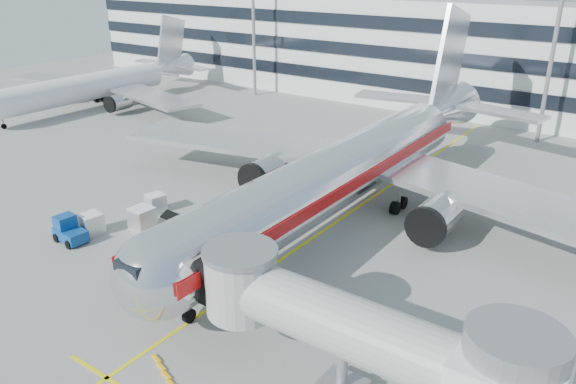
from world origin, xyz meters
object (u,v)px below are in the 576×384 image
Objects in this scene: ramp_worker at (179,262)px; cargo_container_front at (91,224)px; baggage_tug at (69,231)px; cargo_container_left at (142,218)px; cargo_container_right at (156,203)px; belt_loader at (189,236)px; main_jet at (355,165)px.

cargo_container_front is at bearing 125.21° from ramp_worker.
baggage_tug is at bearing -98.26° from cargo_container_front.
cargo_container_right is at bearing 119.84° from cargo_container_left.
belt_loader is 4.17m from ramp_worker.
main_jet is 30.13× the size of ramp_worker.
main_jet reaches higher than cargo_container_front.
belt_loader is 3.06× the size of cargo_container_right.
baggage_tug is 1.60× the size of cargo_container_front.
main_jet is at bearing 47.00° from cargo_container_front.
cargo_container_left is 3.45m from cargo_container_right.
belt_loader is 5.01m from cargo_container_left.
main_jet is 28.25× the size of cargo_container_left.
cargo_container_right is 11.04m from ramp_worker.
belt_loader is 1.88× the size of baggage_tug.
belt_loader is at bearing 22.20° from cargo_container_front.
main_jet is 9.66× the size of belt_loader.
belt_loader reaches higher than cargo_container_right.
cargo_container_front is (-7.60, -3.10, 0.12)m from belt_loader.
belt_loader is at bearing 32.07° from baggage_tug.
belt_loader is at bearing 2.37° from cargo_container_left.
belt_loader reaches higher than baggage_tug.
belt_loader is 8.21m from cargo_container_front.
cargo_container_right is (-6.72, 2.79, 0.05)m from belt_loader.
cargo_container_right is (-1.72, 2.99, -0.14)m from cargo_container_left.
ramp_worker is at bearing 8.58° from baggage_tug.
ramp_worker is at bearing -1.54° from cargo_container_front.
belt_loader is at bearing -119.22° from main_jet.
cargo_container_right is at bearing 81.58° from baggage_tug.
belt_loader is 2.92× the size of cargo_container_left.
cargo_container_left reaches higher than ramp_worker.
baggage_tug reaches higher than ramp_worker.
main_jet is 29.57× the size of cargo_container_right.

